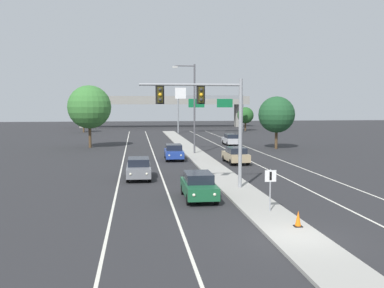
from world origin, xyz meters
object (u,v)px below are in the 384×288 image
(traffic_cone_median_nose, at_px, (298,219))
(tree_far_right_c, at_px, (277,115))
(car_receding_silver, at_px, (231,139))
(street_lamp_median, at_px, (193,103))
(median_sign_post, at_px, (270,184))
(car_oncoming_blue, at_px, (174,152))
(tree_far_left_b, at_px, (83,116))
(tree_far_right_a, at_px, (245,115))
(tree_far_left_a, at_px, (89,107))
(highway_sign_gantry, at_px, (211,102))
(car_receding_tan, at_px, (236,155))
(car_oncoming_grey, at_px, (139,168))
(car_oncoming_green, at_px, (199,186))
(overhead_signal_mast, at_px, (209,110))

(traffic_cone_median_nose, xyz_separation_m, tree_far_right_c, (10.55, 35.24, 3.86))
(car_receding_silver, bearing_deg, street_lamp_median, -123.14)
(median_sign_post, relative_size, street_lamp_median, 0.22)
(car_oncoming_blue, height_order, tree_far_left_b, tree_far_left_b)
(tree_far_right_a, bearing_deg, car_oncoming_blue, -112.40)
(traffic_cone_median_nose, distance_m, tree_far_left_a, 42.08)
(tree_far_right_c, bearing_deg, traffic_cone_median_nose, -106.66)
(highway_sign_gantry, relative_size, tree_far_right_a, 2.62)
(median_sign_post, height_order, tree_far_right_a, tree_far_right_a)
(car_receding_tan, bearing_deg, car_oncoming_grey, -140.85)
(street_lamp_median, distance_m, car_oncoming_blue, 7.19)
(street_lamp_median, height_order, car_receding_tan, street_lamp_median)
(car_oncoming_green, xyz_separation_m, car_oncoming_grey, (-3.53, 7.70, 0.00))
(car_receding_tan, height_order, tree_far_left_a, tree_far_left_a)
(tree_far_right_a, xyz_separation_m, tree_far_left_b, (-33.99, -1.31, -0.05))
(tree_far_right_c, xyz_separation_m, tree_far_left_b, (-28.30, 36.91, -1.11))
(overhead_signal_mast, xyz_separation_m, tree_far_left_a, (-10.69, 30.11, 0.02))
(tree_far_right_c, relative_size, tree_far_left_a, 0.82)
(car_receding_silver, distance_m, tree_far_right_c, 8.01)
(street_lamp_median, distance_m, tree_far_left_a, 15.47)
(car_receding_tan, relative_size, highway_sign_gantry, 0.34)
(car_oncoming_green, distance_m, car_receding_silver, 34.98)
(car_receding_silver, relative_size, traffic_cone_median_nose, 6.05)
(highway_sign_gantry, bearing_deg, median_sign_post, -97.04)
(overhead_signal_mast, xyz_separation_m, traffic_cone_median_nose, (2.53, -9.55, -4.80))
(traffic_cone_median_nose, bearing_deg, tree_far_right_a, 77.54)
(car_oncoming_grey, bearing_deg, car_receding_tan, 39.15)
(car_oncoming_blue, xyz_separation_m, highway_sign_gantry, (11.05, 42.08, 5.34))
(car_oncoming_blue, bearing_deg, highway_sign_gantry, 75.29)
(overhead_signal_mast, height_order, car_oncoming_grey, overhead_signal_mast)
(street_lamp_median, distance_m, tree_far_right_a, 46.48)
(tree_far_left_a, bearing_deg, tree_far_right_a, 48.94)
(street_lamp_median, xyz_separation_m, tree_far_left_b, (-16.86, 41.82, -2.53))
(car_oncoming_green, xyz_separation_m, car_receding_silver, (9.43, 33.68, 0.00))
(overhead_signal_mast, height_order, median_sign_post, overhead_signal_mast)
(median_sign_post, xyz_separation_m, tree_far_right_c, (10.93, 32.27, 2.78))
(tree_far_left_a, xyz_separation_m, tree_far_left_b, (-4.54, 32.49, -2.07))
(car_oncoming_blue, relative_size, tree_far_left_b, 0.90)
(traffic_cone_median_nose, bearing_deg, tree_far_left_a, 108.43)
(tree_far_right_a, bearing_deg, tree_far_right_c, -98.47)
(tree_far_right_c, height_order, tree_far_left_b, tree_far_right_c)
(car_oncoming_blue, bearing_deg, tree_far_left_a, 125.24)
(car_oncoming_green, relative_size, tree_far_left_a, 0.55)
(median_sign_post, height_order, car_oncoming_grey, median_sign_post)
(car_oncoming_blue, height_order, highway_sign_gantry, highway_sign_gantry)
(car_receding_tan, height_order, tree_far_left_b, tree_far_left_b)
(highway_sign_gantry, distance_m, tree_far_left_b, 25.91)
(median_sign_post, height_order, car_receding_tan, median_sign_post)
(median_sign_post, relative_size, car_receding_silver, 0.49)
(tree_far_right_c, bearing_deg, car_receding_tan, -122.66)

